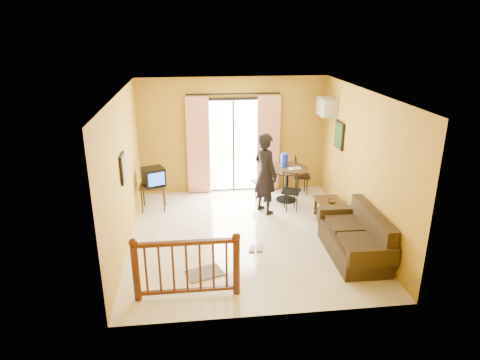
{
  "coord_description": "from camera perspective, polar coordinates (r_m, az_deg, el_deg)",
  "views": [
    {
      "loc": [
        -1.0,
        -7.52,
        3.93
      ],
      "look_at": [
        -0.1,
        0.2,
        1.1
      ],
      "focal_mm": 32.0,
      "sensor_mm": 36.0,
      "label": 1
    }
  ],
  "objects": [
    {
      "name": "air_conditioner",
      "position": [
        10.12,
        11.42,
        9.52
      ],
      "size": [
        0.31,
        0.6,
        0.4
      ],
      "color": "silver",
      "rests_on": "room_shell"
    },
    {
      "name": "botanical_print",
      "position": [
        9.66,
        13.08,
        5.87
      ],
      "size": [
        0.05,
        0.5,
        0.6
      ],
      "color": "black",
      "rests_on": "room_shell"
    },
    {
      "name": "picture_left",
      "position": [
        7.79,
        -15.31,
        1.53
      ],
      "size": [
        0.05,
        0.42,
        0.52
      ],
      "color": "black",
      "rests_on": "room_shell"
    },
    {
      "name": "doormat",
      "position": [
        7.35,
        -4.77,
        -12.26
      ],
      "size": [
        0.7,
        0.57,
        0.02
      ],
      "primitive_type": "cube",
      "rotation": [
        0.0,
        0.0,
        0.33
      ],
      "color": "#62574E",
      "rests_on": "ground"
    },
    {
      "name": "sandals",
      "position": [
        8.03,
        2.11,
        -9.14
      ],
      "size": [
        0.29,
        0.27,
        0.03
      ],
      "color": "brown",
      "rests_on": "ground"
    },
    {
      "name": "coffee_table",
      "position": [
        9.16,
        12.1,
        -3.88
      ],
      "size": [
        0.53,
        0.96,
        0.43
      ],
      "color": "black",
      "rests_on": "ground"
    },
    {
      "name": "room_shell",
      "position": [
        7.9,
        0.89,
        3.68
      ],
      "size": [
        5.0,
        5.0,
        5.0
      ],
      "color": "white",
      "rests_on": "ground"
    },
    {
      "name": "ground",
      "position": [
        8.54,
        0.83,
        -7.35
      ],
      "size": [
        5.0,
        5.0,
        0.0
      ],
      "primitive_type": "plane",
      "color": "beige",
      "rests_on": "ground"
    },
    {
      "name": "dining_table",
      "position": [
        10.0,
        6.27,
        0.73
      ],
      "size": [
        0.97,
        0.97,
        0.81
      ],
      "color": "black",
      "rests_on": "ground"
    },
    {
      "name": "television",
      "position": [
        9.6,
        -11.46,
        0.44
      ],
      "size": [
        0.57,
        0.55,
        0.4
      ],
      "rotation": [
        0.0,
        0.0,
        0.4
      ],
      "color": "black",
      "rests_on": "tv_table"
    },
    {
      "name": "balcony_door",
      "position": [
        10.37,
        -0.88,
        4.7
      ],
      "size": [
        2.25,
        0.14,
        2.46
      ],
      "color": "black",
      "rests_on": "ground"
    },
    {
      "name": "serving_tray",
      "position": [
        9.89,
        7.33,
        1.54
      ],
      "size": [
        0.3,
        0.21,
        0.02
      ],
      "primitive_type": "cube",
      "rotation": [
        0.0,
        0.0,
        0.1
      ],
      "color": "beige",
      "rests_on": "dining_table"
    },
    {
      "name": "water_jug",
      "position": [
        9.99,
        5.95,
        2.67
      ],
      "size": [
        0.17,
        0.17,
        0.31
      ],
      "primitive_type": "cylinder",
      "color": "#1634D4",
      "rests_on": "dining_table"
    },
    {
      "name": "standing_person",
      "position": [
        9.25,
        3.38,
        0.87
      ],
      "size": [
        0.7,
        0.78,
        1.79
      ],
      "primitive_type": "imported",
      "rotation": [
        0.0,
        0.0,
        2.11
      ],
      "color": "black",
      "rests_on": "ground"
    },
    {
      "name": "dining_chairs",
      "position": [
        10.2,
        5.91,
        -2.74
      ],
      "size": [
        1.53,
        1.45,
        0.95
      ],
      "color": "black",
      "rests_on": "ground"
    },
    {
      "name": "sofa",
      "position": [
        7.97,
        15.29,
        -7.66
      ],
      "size": [
        0.85,
        1.79,
        0.85
      ],
      "rotation": [
        0.0,
        0.0,
        -0.02
      ],
      "color": "#332513",
      "rests_on": "ground"
    },
    {
      "name": "bowl",
      "position": [
        9.13,
        12.08,
        -2.78
      ],
      "size": [
        0.19,
        0.19,
        0.06
      ],
      "primitive_type": "imported",
      "rotation": [
        0.0,
        0.0,
        0.04
      ],
      "color": "brown",
      "rests_on": "coffee_table"
    },
    {
      "name": "stair_balustrade",
      "position": [
        6.55,
        -7.14,
        -11.06
      ],
      "size": [
        1.63,
        0.13,
        1.04
      ],
      "color": "#471E0F",
      "rests_on": "ground"
    },
    {
      "name": "tv_table",
      "position": [
        9.7,
        -11.54,
        -1.11
      ],
      "size": [
        0.57,
        0.48,
        0.57
      ],
      "color": "black",
      "rests_on": "ground"
    }
  ]
}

